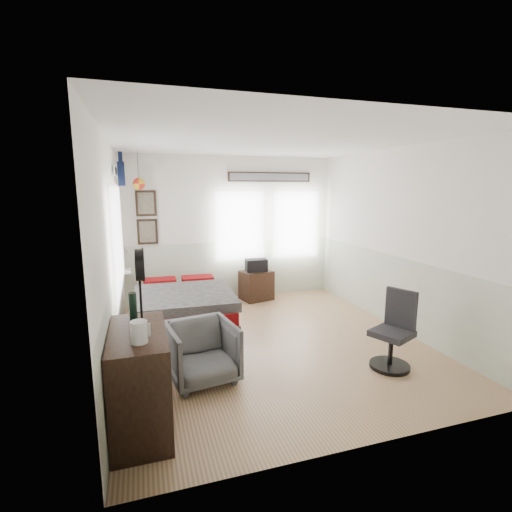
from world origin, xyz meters
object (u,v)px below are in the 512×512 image
object	(u,v)px
bed	(184,309)
nightstand	(256,285)
armchair	(202,352)
dresser	(140,380)
task_chair	(394,336)

from	to	relation	value
bed	nightstand	bearing A→B (deg)	37.80
armchair	dresser	bearing A→B (deg)	-143.46
armchair	nightstand	distance (m)	3.11
task_chair	dresser	bearing A→B (deg)	161.63
bed	task_chair	distance (m)	3.00
bed	task_chair	bearing A→B (deg)	-40.06
nightstand	bed	bearing A→B (deg)	-157.53
bed	armchair	xyz separation A→B (m)	(0.02, -1.63, 0.03)
dresser	nightstand	xyz separation A→B (m)	(2.14, 3.39, -0.17)
bed	armchair	distance (m)	1.63
dresser	armchair	size ratio (longest dim) A/B	1.38
task_chair	armchair	bearing A→B (deg)	146.52
dresser	nightstand	distance (m)	4.01
armchair	nightstand	size ratio (longest dim) A/B	1.30
bed	armchair	size ratio (longest dim) A/B	2.70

